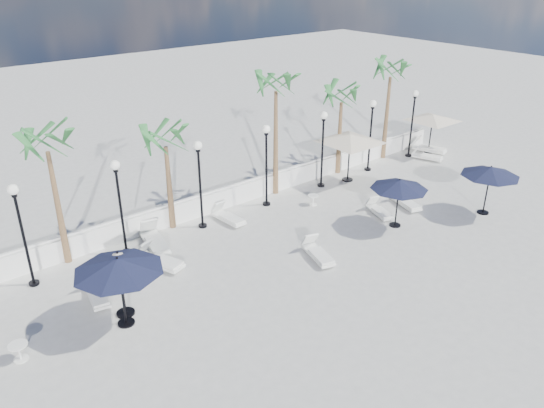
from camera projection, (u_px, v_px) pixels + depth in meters
ground at (373, 261)px, 20.13m from camera, size 100.00×100.00×0.00m
balustrade at (253, 189)px, 25.21m from camera, size 26.00×0.30×1.01m
lamppost_0 at (20, 222)px, 17.65m from camera, size 0.36×0.36×3.84m
lamppost_1 at (119, 195)px, 19.65m from camera, size 0.36×0.36×3.84m
lamppost_2 at (199, 173)px, 21.65m from camera, size 0.36×0.36×3.84m
lamppost_3 at (266, 154)px, 23.64m from camera, size 0.36×0.36×3.84m
lamppost_4 at (323, 139)px, 25.64m from camera, size 0.36×0.36×3.84m
lamppost_5 at (371, 126)px, 27.64m from camera, size 0.36×0.36×3.84m
lamppost_6 at (413, 114)px, 29.63m from camera, size 0.36×0.36×3.84m
palm_0 at (47, 148)px, 18.20m from camera, size 2.60×2.60×5.50m
palm_1 at (165, 143)px, 21.10m from camera, size 2.60×2.60×4.70m
palm_2 at (276, 89)px, 23.78m from camera, size 2.60×2.60×6.10m
palm_3 at (342, 100)px, 26.72m from camera, size 2.60×2.60×4.90m
palm_4 at (391, 75)px, 28.50m from camera, size 2.60×2.60×5.70m
lounger_0 at (155, 241)px, 21.03m from camera, size 1.12×2.24×0.80m
lounger_1 at (97, 293)px, 17.84m from camera, size 0.84×1.77×0.64m
lounger_2 at (159, 260)px, 19.75m from camera, size 1.28×2.08×0.74m
lounger_3 at (228, 217)px, 23.06m from camera, size 0.72×1.82×0.67m
lounger_4 at (318, 253)px, 20.24m from camera, size 1.06×1.89×0.68m
lounger_5 at (406, 202)px, 24.49m from camera, size 1.06×1.87×0.67m
lounger_6 at (379, 211)px, 23.67m from camera, size 1.01×1.70×0.61m
lounger_7 at (427, 156)px, 30.10m from camera, size 1.08×1.79×0.64m
lounger_8 at (428, 148)px, 31.24m from camera, size 1.24×2.15×0.77m
side_table_0 at (19, 351)px, 15.10m from camera, size 0.55×0.55×0.53m
side_table_1 at (105, 268)px, 19.05m from camera, size 0.59×0.59×0.58m
side_table_2 at (313, 199)px, 24.57m from camera, size 0.49×0.49×0.48m
parasol_navy_left at (118, 265)px, 15.81m from camera, size 2.77×2.77×2.44m
parasol_navy_mid at (399, 185)px, 21.98m from camera, size 2.42×2.42×2.17m
parasol_navy_right at (491, 172)px, 23.06m from camera, size 2.54×2.54×2.28m
parasol_cream_sq_a at (350, 135)px, 26.38m from camera, size 5.35×5.35×2.63m
parasol_cream_sq_b at (433, 115)px, 30.38m from camera, size 4.88×4.88×2.45m
parasol_cream_small at (118, 261)px, 16.33m from camera, size 1.90×1.90×2.33m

